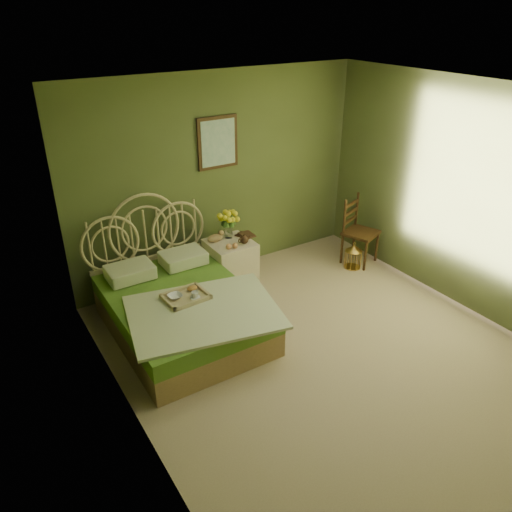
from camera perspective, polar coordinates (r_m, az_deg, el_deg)
floor at (r=5.38m, az=8.03°, el=-10.95°), size 4.50×4.50×0.00m
ceiling at (r=4.31m, az=10.34°, el=17.43°), size 4.50×4.50×0.00m
wall_back at (r=6.43m, az=-4.17°, el=8.99°), size 4.00×0.00×4.00m
wall_left at (r=3.83m, az=-14.50°, el=-5.30°), size 0.00×4.50×4.50m
wall_right at (r=6.12m, az=23.50°, el=5.82°), size 0.00×4.50×4.50m
wall_art at (r=6.27m, az=-4.40°, el=12.79°), size 0.54×0.04×0.64m
bed at (r=5.57m, az=-8.62°, el=-5.84°), size 1.69×2.13×1.32m
nightstand at (r=6.38m, az=-2.96°, el=-0.25°), size 0.54×0.54×1.03m
chair at (r=7.04m, az=11.53°, el=3.39°), size 0.54×0.54×0.94m
birdcage at (r=6.97m, az=11.04°, el=-0.05°), size 0.23×0.23×0.34m
book_lower at (r=6.36m, az=-1.67°, el=2.12°), size 0.23×0.26×0.02m
book_upper at (r=6.35m, az=-1.67°, el=2.29°), size 0.17×0.23×0.02m
cereal_bowl at (r=5.32m, az=-9.24°, el=-4.59°), size 0.16×0.16×0.04m
coffee_cup at (r=5.28m, az=-6.99°, el=-4.43°), size 0.10×0.10×0.07m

